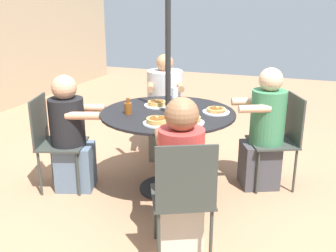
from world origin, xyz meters
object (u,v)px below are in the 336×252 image
diner_south (180,179)px  pancake_plate_c (190,120)px  patio_table (168,129)px  syrup_bottle (128,108)px  diner_north (165,111)px  diner_west (264,133)px  diner_east (71,137)px  patio_chair_south (184,193)px  pancake_plate_d (216,111)px  patio_chair_north (165,108)px  drinking_glass_a (175,93)px  pancake_plate_b (157,104)px  pancake_plate_a (158,121)px  coffee_cup (180,104)px  patio_chair_east (53,137)px  patio_chair_west (281,135)px

diner_south → pancake_plate_c: 0.62m
patio_table → syrup_bottle: (-0.17, 0.31, 0.21)m
diner_north → diner_west: bearing=136.5°
diner_east → pancake_plate_c: 1.17m
patio_chair_south → diner_south: size_ratio=0.79×
diner_west → pancake_plate_d: size_ratio=4.77×
patio_chair_north → drinking_glass_a: size_ratio=8.26×
patio_chair_south → diner_south: diner_south is taller
diner_north → pancake_plate_b: bearing=81.9°
patio_table → drinking_glass_a: bearing=12.9°
pancake_plate_b → pancake_plate_d: 0.58m
pancake_plate_a → pancake_plate_c: bearing=-64.9°
pancake_plate_d → coffee_cup: size_ratio=2.41×
syrup_bottle → pancake_plate_b: bearing=-23.3°
diner_west → pancake_plate_d: (-0.26, 0.41, 0.24)m
patio_chair_east → diner_east: 0.17m
diner_east → pancake_plate_c: (0.03, -1.13, 0.28)m
pancake_plate_b → coffee_cup: coffee_cup is taller
pancake_plate_c → patio_chair_north: bearing=29.2°
patio_chair_south → diner_south: (0.15, 0.07, 0.02)m
drinking_glass_a → patio_table: bearing=-167.1°
patio_chair_east → diner_west: bearing=93.1°
diner_north → drinking_glass_a: 0.48m
patio_table → diner_west: size_ratio=1.06×
diner_east → coffee_cup: (0.40, -0.93, 0.30)m
diner_south → drinking_glass_a: (1.32, 0.51, 0.29)m
pancake_plate_c → pancake_plate_a: bearing=115.1°
patio_chair_east → coffee_cup: size_ratio=8.90×
diner_east → diner_south: 1.35m
patio_chair_south → coffee_cup: size_ratio=8.90×
diner_east → pancake_plate_a: diner_east is taller
diner_west → pancake_plate_b: (-0.23, 0.98, 0.25)m
patio_chair_east → diner_south: 1.48m
patio_table → patio_chair_west: size_ratio=1.37×
patio_chair_north → coffee_cup: bearing=96.7°
diner_west → pancake_plate_a: 1.10m
diner_east → drinking_glass_a: 1.12m
patio_chair_west → pancake_plate_c: patio_chair_west is taller
diner_east → patio_chair_west: (0.74, -1.82, -0.00)m
diner_north → patio_chair_east: (-1.16, 0.67, -0.01)m
patio_chair_west → drinking_glass_a: (0.06, 1.08, 0.31)m
patio_chair_west → coffee_cup: patio_chair_west is taller
patio_chair_north → patio_chair_west: 1.47m
diner_south → patio_chair_north: bearing=88.2°
patio_chair_east → patio_table: bearing=90.0°
patio_table → diner_south: diner_south is taller
patio_table → diner_east: bearing=108.4°
diner_south → coffee_cup: (0.92, 0.31, 0.28)m
patio_table → pancake_plate_c: size_ratio=5.05×
pancake_plate_a → patio_chair_east: bearing=88.7°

